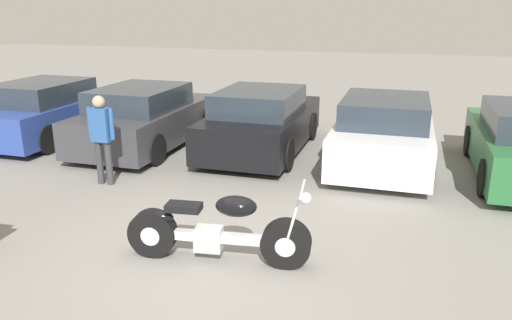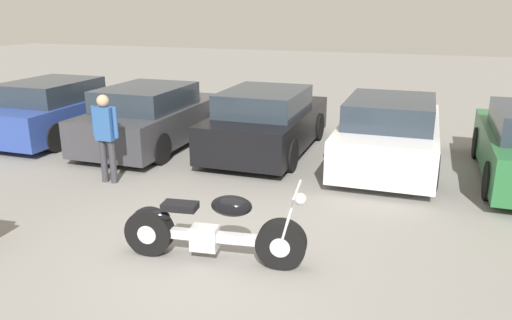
# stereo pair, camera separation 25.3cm
# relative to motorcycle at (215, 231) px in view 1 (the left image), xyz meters

# --- Properties ---
(ground_plane) EXTENTS (60.00, 60.00, 0.00)m
(ground_plane) POSITION_rel_motorcycle_xyz_m (0.03, -0.03, -0.41)
(ground_plane) COLOR gray
(motorcycle) EXTENTS (2.36, 0.68, 1.06)m
(motorcycle) POSITION_rel_motorcycle_xyz_m (0.00, 0.00, 0.00)
(motorcycle) COLOR black
(motorcycle) RESTS_ON ground_plane
(parked_car_blue) EXTENTS (1.92, 4.09, 1.40)m
(parked_car_blue) POSITION_rel_motorcycle_xyz_m (-6.12, 4.62, 0.26)
(parked_car_blue) COLOR #2D479E
(parked_car_blue) RESTS_ON ground_plane
(parked_car_dark_grey) EXTENTS (1.92, 4.09, 1.40)m
(parked_car_dark_grey) POSITION_rel_motorcycle_xyz_m (-3.49, 4.58, 0.26)
(parked_car_dark_grey) COLOR #3D3D42
(parked_car_dark_grey) RESTS_ON ground_plane
(parked_car_black) EXTENTS (1.92, 4.09, 1.40)m
(parked_car_black) POSITION_rel_motorcycle_xyz_m (-0.85, 4.98, 0.26)
(parked_car_black) COLOR black
(parked_car_black) RESTS_ON ground_plane
(parked_car_white) EXTENTS (1.92, 4.09, 1.40)m
(parked_car_white) POSITION_rel_motorcycle_xyz_m (1.78, 4.79, 0.26)
(parked_car_white) COLOR white
(parked_car_white) RESTS_ON ground_plane
(person_standing) EXTENTS (0.52, 0.22, 1.62)m
(person_standing) POSITION_rel_motorcycle_xyz_m (-2.96, 2.09, 0.55)
(person_standing) COLOR #38383D
(person_standing) RESTS_ON ground_plane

